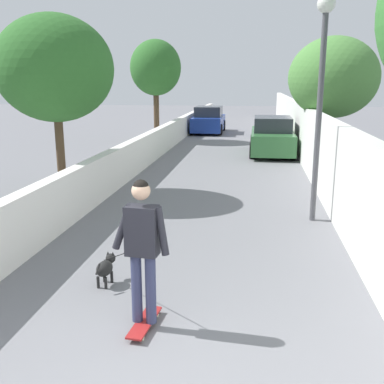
{
  "coord_description": "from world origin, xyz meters",
  "views": [
    {
      "loc": [
        -3.51,
        -1.04,
        2.95
      ],
      "look_at": [
        4.36,
        0.07,
        1.0
      ],
      "focal_mm": 42.13,
      "sensor_mm": 36.0,
      "label": 1
    }
  ],
  "objects_px": {
    "tree_left_distant": "(156,68)",
    "dog": "(106,267)",
    "lamp_post": "(322,73)",
    "skateboard": "(145,322)",
    "tree_left_near": "(55,69)",
    "car_near": "(272,137)",
    "car_far": "(209,121)",
    "person_skateboarder": "(142,241)",
    "tree_right_far": "(333,78)"
  },
  "relations": [
    {
      "from": "tree_left_near",
      "to": "person_skateboarder",
      "type": "bearing_deg",
      "value": -148.73
    },
    {
      "from": "dog",
      "to": "tree_left_distant",
      "type": "bearing_deg",
      "value": 9.77
    },
    {
      "from": "tree_left_distant",
      "to": "dog",
      "type": "bearing_deg",
      "value": -170.23
    },
    {
      "from": "tree_left_near",
      "to": "car_far",
      "type": "height_order",
      "value": "tree_left_near"
    },
    {
      "from": "tree_right_far",
      "to": "car_near",
      "type": "distance_m",
      "value": 3.97
    },
    {
      "from": "skateboard",
      "to": "car_far",
      "type": "height_order",
      "value": "car_far"
    },
    {
      "from": "tree_left_near",
      "to": "tree_right_far",
      "type": "distance_m",
      "value": 9.39
    },
    {
      "from": "dog",
      "to": "car_far",
      "type": "xyz_separation_m",
      "value": [
        20.74,
        0.63,
        0.44
      ]
    },
    {
      "from": "dog",
      "to": "lamp_post",
      "type": "bearing_deg",
      "value": -42.51
    },
    {
      "from": "dog",
      "to": "car_far",
      "type": "distance_m",
      "value": 20.75
    },
    {
      "from": "person_skateboarder",
      "to": "car_near",
      "type": "bearing_deg",
      "value": -7.91
    },
    {
      "from": "tree_left_distant",
      "to": "skateboard",
      "type": "xyz_separation_m",
      "value": [
        -17.64,
        -3.71,
        -3.53
      ]
    },
    {
      "from": "tree_right_far",
      "to": "car_near",
      "type": "height_order",
      "value": "tree_right_far"
    },
    {
      "from": "person_skateboarder",
      "to": "dog",
      "type": "xyz_separation_m",
      "value": [
        1.11,
        0.86,
        -0.86
      ]
    },
    {
      "from": "car_near",
      "to": "car_far",
      "type": "distance_m",
      "value": 8.39
    },
    {
      "from": "dog",
      "to": "skateboard",
      "type": "bearing_deg",
      "value": -142.13
    },
    {
      "from": "skateboard",
      "to": "car_far",
      "type": "distance_m",
      "value": 21.9
    },
    {
      "from": "car_near",
      "to": "car_far",
      "type": "height_order",
      "value": "same"
    },
    {
      "from": "tree_right_far",
      "to": "tree_left_distant",
      "type": "height_order",
      "value": "tree_left_distant"
    },
    {
      "from": "lamp_post",
      "to": "car_near",
      "type": "relative_size",
      "value": 1.08
    },
    {
      "from": "person_skateboarder",
      "to": "car_far",
      "type": "relative_size",
      "value": 0.45
    },
    {
      "from": "skateboard",
      "to": "person_skateboarder",
      "type": "distance_m",
      "value": 1.07
    },
    {
      "from": "tree_left_distant",
      "to": "skateboard",
      "type": "height_order",
      "value": "tree_left_distant"
    },
    {
      "from": "car_far",
      "to": "lamp_post",
      "type": "bearing_deg",
      "value": -166.56
    },
    {
      "from": "tree_right_far",
      "to": "car_far",
      "type": "distance_m",
      "value": 11.76
    },
    {
      "from": "tree_left_distant",
      "to": "lamp_post",
      "type": "distance_m",
      "value": 14.26
    },
    {
      "from": "tree_left_near",
      "to": "car_near",
      "type": "height_order",
      "value": "tree_left_near"
    },
    {
      "from": "lamp_post",
      "to": "car_far",
      "type": "height_order",
      "value": "lamp_post"
    },
    {
      "from": "lamp_post",
      "to": "car_near",
      "type": "height_order",
      "value": "lamp_post"
    },
    {
      "from": "tree_right_far",
      "to": "person_skateboarder",
      "type": "height_order",
      "value": "tree_right_far"
    },
    {
      "from": "person_skateboarder",
      "to": "dog",
      "type": "distance_m",
      "value": 1.64
    },
    {
      "from": "lamp_post",
      "to": "person_skateboarder",
      "type": "xyz_separation_m",
      "value": [
        -4.85,
        2.57,
        -1.99
      ]
    },
    {
      "from": "tree_left_near",
      "to": "skateboard",
      "type": "height_order",
      "value": "tree_left_near"
    },
    {
      "from": "car_far",
      "to": "tree_right_far",
      "type": "bearing_deg",
      "value": -152.26
    },
    {
      "from": "lamp_post",
      "to": "skateboard",
      "type": "bearing_deg",
      "value": 152.06
    },
    {
      "from": "lamp_post",
      "to": "car_near",
      "type": "xyz_separation_m",
      "value": [
        9.35,
        0.6,
        -2.41
      ]
    },
    {
      "from": "dog",
      "to": "car_near",
      "type": "height_order",
      "value": "car_near"
    },
    {
      "from": "skateboard",
      "to": "tree_right_far",
      "type": "bearing_deg",
      "value": -18.4
    },
    {
      "from": "person_skateboarder",
      "to": "car_near",
      "type": "distance_m",
      "value": 14.34
    },
    {
      "from": "tree_right_far",
      "to": "car_near",
      "type": "relative_size",
      "value": 1.05
    },
    {
      "from": "tree_left_distant",
      "to": "skateboard",
      "type": "distance_m",
      "value": 18.37
    },
    {
      "from": "skateboard",
      "to": "person_skateboarder",
      "type": "height_order",
      "value": "person_skateboarder"
    },
    {
      "from": "lamp_post",
      "to": "car_far",
      "type": "distance_m",
      "value": 17.64
    },
    {
      "from": "tree_left_near",
      "to": "car_far",
      "type": "distance_m",
      "value": 16.06
    },
    {
      "from": "tree_left_near",
      "to": "person_skateboarder",
      "type": "distance_m",
      "value": 7.49
    },
    {
      "from": "dog",
      "to": "car_far",
      "type": "bearing_deg",
      "value": 1.74
    },
    {
      "from": "tree_left_near",
      "to": "car_near",
      "type": "xyz_separation_m",
      "value": [
        8.05,
        -5.7,
        -2.54
      ]
    },
    {
      "from": "dog",
      "to": "car_near",
      "type": "xyz_separation_m",
      "value": [
        13.09,
        -2.83,
        0.44
      ]
    },
    {
      "from": "tree_left_near",
      "to": "tree_right_far",
      "type": "xyz_separation_m",
      "value": [
        5.5,
        -7.6,
        -0.18
      ]
    },
    {
      "from": "person_skateboarder",
      "to": "skateboard",
      "type": "bearing_deg",
      "value": 14.04
    }
  ]
}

